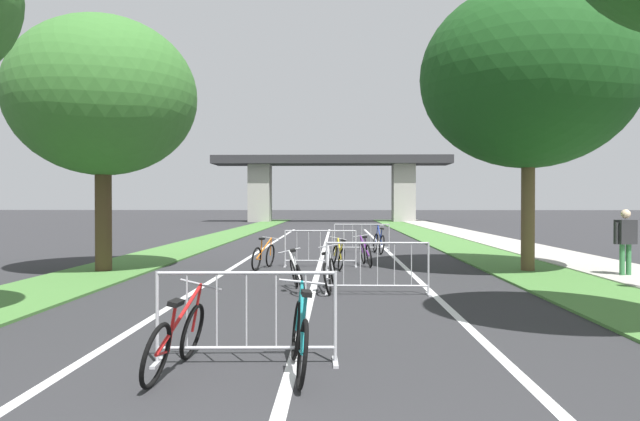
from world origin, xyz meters
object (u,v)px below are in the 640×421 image
(crowd_barrier_nearest, at_px, (246,318))
(bicycle_silver_6, at_px, (330,274))
(tree_left_oak_near, at_px, (103,97))
(crowd_barrier_third, at_px, (320,249))
(pedestrian_waiting, at_px, (626,236))
(bicycle_red_4, at_px, (176,339))
(bicycle_teal_7, at_px, (300,338))
(bicycle_blue_2, at_px, (379,243))
(crowd_barrier_fourth, at_px, (362,238))
(bicycle_purple_0, at_px, (365,253))
(bicycle_orange_1, at_px, (264,256))
(tree_right_oak_mid, at_px, (529,77))
(crowd_barrier_second, at_px, (377,269))
(bicycle_yellow_5, at_px, (338,256))
(bicycle_white_3, at_px, (297,274))

(crowd_barrier_nearest, bearing_deg, bicycle_silver_6, 80.71)
(tree_left_oak_near, xyz_separation_m, crowd_barrier_third, (5.66, 1.45, -4.08))
(crowd_barrier_third, bearing_deg, pedestrian_waiting, -17.00)
(bicycle_red_4, height_order, bicycle_teal_7, bicycle_teal_7)
(bicycle_blue_2, bearing_deg, bicycle_silver_6, -108.41)
(tree_left_oak_near, xyz_separation_m, bicycle_teal_7, (5.72, -8.92, -4.21))
(crowd_barrier_nearest, height_order, bicycle_red_4, crowd_barrier_nearest)
(bicycle_red_4, bearing_deg, crowd_barrier_third, 88.07)
(tree_left_oak_near, bearing_deg, bicycle_red_4, -63.82)
(crowd_barrier_fourth, xyz_separation_m, bicycle_silver_6, (-1.06, -9.60, -0.15))
(bicycle_purple_0, height_order, bicycle_orange_1, bicycle_purple_0)
(tree_right_oak_mid, xyz_separation_m, crowd_barrier_fourth, (-4.10, 6.12, -4.61))
(crowd_barrier_second, relative_size, pedestrian_waiting, 1.24)
(bicycle_silver_6, relative_size, bicycle_teal_7, 0.93)
(tree_left_oak_near, height_order, bicycle_yellow_5, tree_left_oak_near)
(crowd_barrier_second, height_order, bicycle_white_3, crowd_barrier_second)
(crowd_barrier_nearest, height_order, bicycle_purple_0, crowd_barrier_nearest)
(bicycle_white_3, xyz_separation_m, bicycle_red_4, (-0.89, -5.79, 0.01))
(crowd_barrier_fourth, bearing_deg, bicycle_orange_1, -117.84)
(bicycle_yellow_5, bearing_deg, crowd_barrier_nearest, -107.02)
(bicycle_white_3, height_order, bicycle_teal_7, bicycle_teal_7)
(tree_left_oak_near, height_order, bicycle_red_4, tree_left_oak_near)
(bicycle_red_4, height_order, bicycle_silver_6, same)
(bicycle_blue_2, xyz_separation_m, bicycle_white_3, (-2.35, -9.19, -0.03))
(tree_left_oak_near, distance_m, crowd_barrier_fourth, 10.40)
(crowd_barrier_nearest, bearing_deg, bicycle_purple_0, 79.86)
(bicycle_orange_1, bearing_deg, crowd_barrier_fourth, 75.37)
(tree_left_oak_near, relative_size, bicycle_yellow_5, 3.98)
(bicycle_blue_2, bearing_deg, bicycle_teal_7, -105.46)
(crowd_barrier_fourth, distance_m, bicycle_red_4, 15.65)
(crowd_barrier_third, distance_m, bicycle_white_3, 4.64)
(bicycle_purple_0, relative_size, bicycle_red_4, 0.97)
(pedestrian_waiting, bearing_deg, tree_right_oak_mid, 135.72)
(crowd_barrier_fourth, xyz_separation_m, bicycle_orange_1, (-2.94, -5.57, -0.15))
(bicycle_orange_1, xyz_separation_m, bicycle_teal_7, (1.62, -9.81, 0.02))
(pedestrian_waiting, bearing_deg, bicycle_silver_6, -175.64)
(bicycle_white_3, bearing_deg, crowd_barrier_second, -24.51)
(bicycle_white_3, distance_m, bicycle_silver_6, 0.69)
(crowd_barrier_nearest, xyz_separation_m, bicycle_red_4, (-0.69, -0.39, -0.15))
(bicycle_blue_2, height_order, bicycle_teal_7, bicycle_blue_2)
(bicycle_purple_0, xyz_separation_m, bicycle_teal_7, (-1.24, -10.78, 0.02))
(bicycle_red_4, bearing_deg, bicycle_blue_2, 82.72)
(crowd_barrier_fourth, distance_m, bicycle_orange_1, 6.30)
(bicycle_red_4, relative_size, bicycle_yellow_5, 1.04)
(crowd_barrier_nearest, relative_size, bicycle_red_4, 1.20)
(bicycle_yellow_5, relative_size, pedestrian_waiting, 1.00)
(bicycle_teal_7, bearing_deg, bicycle_orange_1, 92.30)
(crowd_barrier_third, bearing_deg, crowd_barrier_fourth, 74.48)
(crowd_barrier_nearest, height_order, bicycle_teal_7, crowd_barrier_nearest)
(bicycle_yellow_5, bearing_deg, bicycle_white_3, -112.33)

